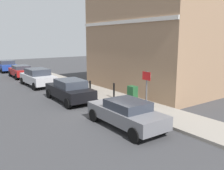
{
  "coord_description": "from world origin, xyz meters",
  "views": [
    {
      "loc": [
        -7.62,
        -10.67,
        4.11
      ],
      "look_at": [
        1.23,
        1.49,
        1.2
      ],
      "focal_mm": 38.5,
      "sensor_mm": 36.0,
      "label": 1
    }
  ],
  "objects_px": {
    "car_silver": "(38,77)",
    "utility_cabinet": "(132,96)",
    "car_blue": "(7,66)",
    "car_black": "(70,90)",
    "bollard_far_kerb": "(90,87)",
    "street_sign": "(146,86)",
    "car_grey": "(126,113)",
    "bollard_near_cabinet": "(114,90)",
    "car_red": "(21,71)"
  },
  "relations": [
    {
      "from": "car_grey",
      "to": "street_sign",
      "type": "height_order",
      "value": "street_sign"
    },
    {
      "from": "car_blue",
      "to": "bollard_far_kerb",
      "type": "xyz_separation_m",
      "value": [
        1.57,
        -17.97,
        -0.06
      ]
    },
    {
      "from": "car_grey",
      "to": "street_sign",
      "type": "distance_m",
      "value": 2.21
    },
    {
      "from": "car_red",
      "to": "car_blue",
      "type": "relative_size",
      "value": 0.95
    },
    {
      "from": "car_black",
      "to": "bollard_far_kerb",
      "type": "bearing_deg",
      "value": -79.52
    },
    {
      "from": "car_silver",
      "to": "bollard_far_kerb",
      "type": "height_order",
      "value": "car_silver"
    },
    {
      "from": "bollard_far_kerb",
      "to": "street_sign",
      "type": "distance_m",
      "value": 5.63
    },
    {
      "from": "car_silver",
      "to": "bollard_near_cabinet",
      "type": "distance_m",
      "value": 8.28
    },
    {
      "from": "car_silver",
      "to": "car_blue",
      "type": "xyz_separation_m",
      "value": [
        0.07,
        11.78,
        -0.04
      ]
    },
    {
      "from": "car_red",
      "to": "bollard_far_kerb",
      "type": "xyz_separation_m",
      "value": [
        1.49,
        -11.91,
        -0.01
      ]
    },
    {
      "from": "car_black",
      "to": "bollard_near_cabinet",
      "type": "height_order",
      "value": "car_black"
    },
    {
      "from": "car_red",
      "to": "street_sign",
      "type": "height_order",
      "value": "street_sign"
    },
    {
      "from": "car_blue",
      "to": "car_red",
      "type": "bearing_deg",
      "value": -178.17
    },
    {
      "from": "car_silver",
      "to": "car_blue",
      "type": "distance_m",
      "value": 11.78
    },
    {
      "from": "street_sign",
      "to": "car_grey",
      "type": "bearing_deg",
      "value": -161.53
    },
    {
      "from": "utility_cabinet",
      "to": "bollard_far_kerb",
      "type": "bearing_deg",
      "value": 101.28
    },
    {
      "from": "street_sign",
      "to": "bollard_far_kerb",
      "type": "bearing_deg",
      "value": 91.37
    },
    {
      "from": "car_black",
      "to": "car_silver",
      "type": "distance_m",
      "value": 6.46
    },
    {
      "from": "car_grey",
      "to": "bollard_near_cabinet",
      "type": "relative_size",
      "value": 4.08
    },
    {
      "from": "car_grey",
      "to": "car_red",
      "type": "bearing_deg",
      "value": -0.15
    },
    {
      "from": "car_black",
      "to": "bollard_near_cabinet",
      "type": "bearing_deg",
      "value": -117.63
    },
    {
      "from": "car_black",
      "to": "utility_cabinet",
      "type": "height_order",
      "value": "car_black"
    },
    {
      "from": "car_silver",
      "to": "car_blue",
      "type": "height_order",
      "value": "car_silver"
    },
    {
      "from": "car_red",
      "to": "car_blue",
      "type": "xyz_separation_m",
      "value": [
        -0.08,
        6.07,
        0.05
      ]
    },
    {
      "from": "car_grey",
      "to": "bollard_far_kerb",
      "type": "height_order",
      "value": "car_grey"
    },
    {
      "from": "car_red",
      "to": "car_black",
      "type": "bearing_deg",
      "value": -179.74
    },
    {
      "from": "car_silver",
      "to": "utility_cabinet",
      "type": "distance_m",
      "value": 10.21
    },
    {
      "from": "utility_cabinet",
      "to": "bollard_far_kerb",
      "type": "xyz_separation_m",
      "value": [
        -0.74,
        3.73,
        0.02
      ]
    },
    {
      "from": "car_grey",
      "to": "car_black",
      "type": "bearing_deg",
      "value": 0.46
    },
    {
      "from": "car_silver",
      "to": "street_sign",
      "type": "relative_size",
      "value": 1.91
    },
    {
      "from": "car_grey",
      "to": "bollard_far_kerb",
      "type": "bearing_deg",
      "value": -15.15
    },
    {
      "from": "car_red",
      "to": "utility_cabinet",
      "type": "distance_m",
      "value": 15.8
    },
    {
      "from": "car_silver",
      "to": "street_sign",
      "type": "distance_m",
      "value": 11.9
    },
    {
      "from": "bollard_far_kerb",
      "to": "street_sign",
      "type": "relative_size",
      "value": 0.45
    },
    {
      "from": "bollard_far_kerb",
      "to": "car_blue",
      "type": "bearing_deg",
      "value": 94.99
    },
    {
      "from": "bollard_far_kerb",
      "to": "street_sign",
      "type": "xyz_separation_m",
      "value": [
        0.13,
        -5.55,
        0.96
      ]
    },
    {
      "from": "car_grey",
      "to": "car_red",
      "type": "height_order",
      "value": "same"
    },
    {
      "from": "car_grey",
      "to": "car_black",
      "type": "xyz_separation_m",
      "value": [
        0.02,
        5.91,
        0.07
      ]
    },
    {
      "from": "car_black",
      "to": "car_blue",
      "type": "relative_size",
      "value": 1.03
    },
    {
      "from": "utility_cabinet",
      "to": "car_grey",
      "type": "bearing_deg",
      "value": -135.63
    },
    {
      "from": "car_blue",
      "to": "bollard_near_cabinet",
      "type": "height_order",
      "value": "car_blue"
    },
    {
      "from": "car_blue",
      "to": "bollard_far_kerb",
      "type": "relative_size",
      "value": 4.06
    },
    {
      "from": "bollard_near_cabinet",
      "to": "street_sign",
      "type": "xyz_separation_m",
      "value": [
        -0.71,
        -3.84,
        0.96
      ]
    },
    {
      "from": "car_red",
      "to": "car_blue",
      "type": "bearing_deg",
      "value": 2.19
    },
    {
      "from": "car_silver",
      "to": "bollard_near_cabinet",
      "type": "bearing_deg",
      "value": -163.09
    },
    {
      "from": "car_silver",
      "to": "bollard_far_kerb",
      "type": "bearing_deg",
      "value": -165.71
    },
    {
      "from": "car_blue",
      "to": "street_sign",
      "type": "relative_size",
      "value": 1.84
    },
    {
      "from": "car_blue",
      "to": "bollard_far_kerb",
      "type": "bearing_deg",
      "value": -173.97
    },
    {
      "from": "car_grey",
      "to": "car_silver",
      "type": "distance_m",
      "value": 12.37
    },
    {
      "from": "car_silver",
      "to": "utility_cabinet",
      "type": "bearing_deg",
      "value": -167.02
    }
  ]
}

